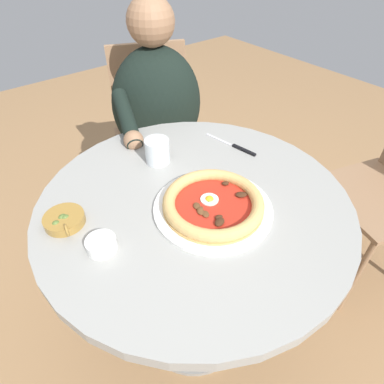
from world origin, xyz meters
TOP-DOWN VIEW (x-y plane):
  - ground_plane at (0.00, 0.00)m, footprint 6.00×6.00m
  - dining_table at (0.00, 0.00)m, footprint 0.89×0.89m
  - pizza_on_plate at (-0.01, 0.07)m, footprint 0.33×0.33m
  - water_glass at (-0.02, -0.22)m, footprint 0.08×0.08m
  - steak_knife at (-0.28, -0.11)m, footprint 0.05×0.21m
  - ramekin_capers at (0.29, -0.00)m, footprint 0.07×0.07m
  - olive_pan at (0.32, -0.14)m, footprint 0.11×0.13m
  - diner_person at (-0.26, -0.57)m, footprint 0.51×0.46m
  - cafe_chair_diner at (-0.32, -0.70)m, footprint 0.53×0.53m

SIDE VIEW (x-z plane):
  - ground_plane at x=0.00m, z-range -0.02..0.00m
  - diner_person at x=-0.26m, z-range -0.06..1.06m
  - cafe_chair_diner at x=-0.32m, z-range 0.09..0.98m
  - dining_table at x=0.00m, z-range 0.22..0.93m
  - steak_knife at x=-0.28m, z-range 0.71..0.72m
  - olive_pan at x=0.32m, z-range 0.70..0.75m
  - ramekin_capers at x=0.29m, z-range 0.72..0.75m
  - pizza_on_plate at x=-0.01m, z-range 0.71..0.76m
  - water_glass at x=-0.02m, z-range 0.71..0.79m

